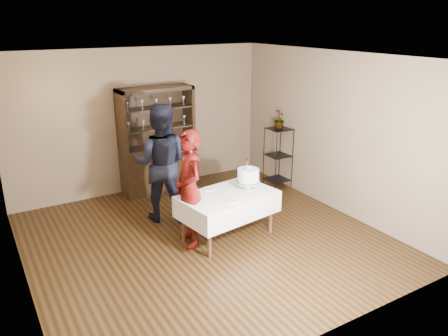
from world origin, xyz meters
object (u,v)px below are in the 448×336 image
(china_hutch, at_px, (158,157))
(cake, at_px, (248,177))
(woman, at_px, (189,189))
(man, at_px, (161,163))
(potted_plant, at_px, (279,119))
(cake_table, at_px, (228,204))
(plant_etagere, at_px, (278,155))

(china_hutch, bearing_deg, cake, -77.78)
(woman, relative_size, man, 0.89)
(potted_plant, bearing_deg, woman, -154.79)
(china_hutch, xyz_separation_m, man, (-0.44, -1.23, 0.31))
(china_hutch, bearing_deg, cake_table, -86.69)
(china_hutch, height_order, woman, china_hutch)
(plant_etagere, distance_m, cake, 2.05)
(cake, bearing_deg, china_hutch, 102.22)
(plant_etagere, relative_size, woman, 0.69)
(woman, relative_size, cake, 3.42)
(cake_table, distance_m, man, 1.33)
(cake_table, distance_m, cake, 0.52)
(cake_table, xyz_separation_m, potted_plant, (1.93, 1.29, 0.83))
(cake_table, bearing_deg, cake, 1.51)
(cake_table, distance_m, potted_plant, 2.47)
(plant_etagere, relative_size, cake_table, 0.79)
(cake_table, distance_m, woman, 0.68)
(china_hutch, xyz_separation_m, woman, (-0.44, -2.24, 0.20))
(cake, bearing_deg, woman, 174.00)
(woman, bearing_deg, plant_etagere, 120.46)
(woman, height_order, man, man)
(china_hutch, height_order, cake_table, china_hutch)
(woman, relative_size, potted_plant, 4.83)
(plant_etagere, xyz_separation_m, potted_plant, (-0.01, -0.00, 0.72))
(plant_etagere, distance_m, cake_table, 2.34)
(plant_etagere, height_order, man, man)
(man, distance_m, potted_plant, 2.55)
(woman, xyz_separation_m, man, (0.00, 1.01, 0.10))
(china_hutch, relative_size, cake, 3.93)
(china_hutch, distance_m, cake, 2.40)
(cake_table, xyz_separation_m, man, (-0.58, 1.12, 0.43))
(china_hutch, distance_m, plant_etagere, 2.33)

